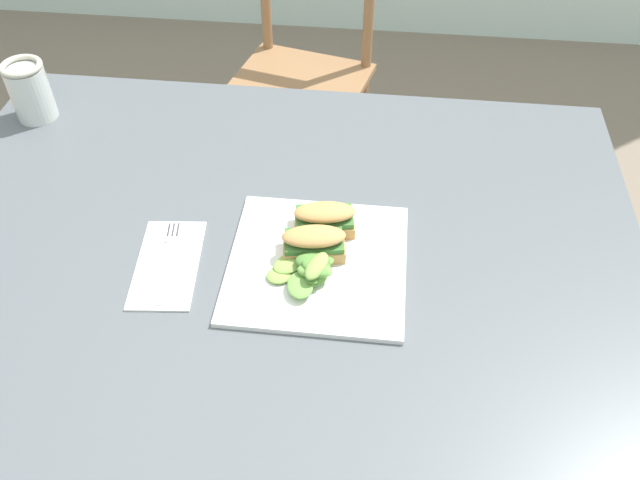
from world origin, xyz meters
name	(u,v)px	position (x,y,z in m)	size (l,w,h in m)	color
ground_plane	(299,435)	(0.00, 0.00, 0.00)	(8.66, 8.66, 0.00)	#7A6B5B
dining_table	(273,290)	(-0.03, -0.04, 0.63)	(1.29, 0.99, 0.74)	#51565B
chair_wooden_far	(301,78)	(-0.12, 0.97, 0.45)	(0.48, 0.48, 0.87)	#8E6642
plate_lunch	(317,263)	(0.06, -0.07, 0.74)	(0.30, 0.30, 0.01)	white
sandwich_half_front	(314,242)	(0.05, -0.06, 0.78)	(0.11, 0.07, 0.06)	tan
sandwich_half_back	(325,218)	(0.06, 0.00, 0.78)	(0.11, 0.07, 0.06)	tan
salad_mixed_greens	(309,267)	(0.05, -0.10, 0.77)	(0.12, 0.14, 0.04)	#6B9E47
napkin_folded	(168,264)	(-0.19, -0.10, 0.74)	(0.10, 0.20, 0.00)	white
fork_on_napkin	(169,255)	(-0.20, -0.08, 0.75)	(0.04, 0.19, 0.00)	silver
mason_jar_iced_tea	(31,93)	(-0.59, 0.29, 0.80)	(0.09, 0.09, 0.13)	gold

